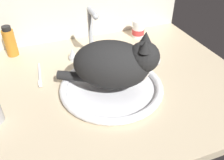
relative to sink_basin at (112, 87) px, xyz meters
The scene contains 8 objects.
countertop 5.41cm from the sink_basin, 92.35° to the left, with size 101.99×77.49×3.00cm, color #CCB793.
backsplash_wall 46.18cm from the sink_basin, 90.25° to the left, with size 101.99×2.40×31.74cm, color silver.
sink_basin is the anchor object (origin of this frame).
faucet 24.45cm from the sink_basin, 90.00° to the left, with size 20.23×11.14×21.63cm.
cat 9.76cm from the sink_basin, 28.61° to the right, with size 32.75×27.16×18.55cm.
amber_bottle 49.10cm from the sink_basin, 130.52° to the left, with size 4.80×4.80×13.10cm.
pill_bottle 43.50cm from the sink_basin, 52.78° to the left, with size 6.06×6.06×8.40cm.
toothbrush 28.24cm from the sink_basin, 144.00° to the left, with size 2.15×15.81×1.70cm.
Camera 1 is at (-22.03, -65.17, 54.39)cm, focal length 37.69 mm.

